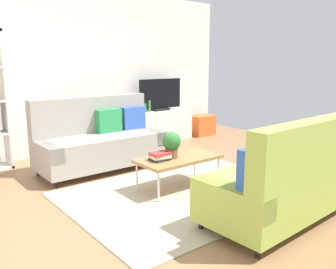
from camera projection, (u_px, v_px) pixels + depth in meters
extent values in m
plane|color=#936B47|center=(179.00, 190.00, 4.66)|extent=(7.68, 7.68, 0.00)
cube|color=white|center=(81.00, 71.00, 6.52)|extent=(6.40, 0.12, 2.90)
cube|color=tan|center=(186.00, 193.00, 4.54)|extent=(2.90, 2.20, 0.01)
cube|color=gray|center=(102.00, 149.00, 5.46)|extent=(1.90, 0.85, 0.44)
cube|color=gray|center=(91.00, 114.00, 5.60)|extent=(1.90, 0.21, 0.56)
cube|color=gray|center=(147.00, 135.00, 5.95)|extent=(0.20, 0.84, 0.22)
cube|color=gray|center=(46.00, 151.00, 4.92)|extent=(0.20, 0.84, 0.22)
cylinder|color=black|center=(161.00, 161.00, 5.78)|extent=(0.05, 0.05, 0.10)
cylinder|color=black|center=(56.00, 184.00, 4.72)|extent=(0.05, 0.05, 0.10)
cylinder|color=black|center=(137.00, 153.00, 6.30)|extent=(0.05, 0.05, 0.10)
cylinder|color=black|center=(38.00, 172.00, 5.24)|extent=(0.05, 0.05, 0.10)
cube|color=#3359B2|center=(133.00, 118.00, 5.89)|extent=(0.40, 0.14, 0.36)
cube|color=#288C4C|center=(109.00, 121.00, 5.62)|extent=(0.40, 0.14, 0.36)
cube|color=#A3BC4C|center=(282.00, 188.00, 3.81)|extent=(1.93, 0.91, 0.44)
cube|color=#A3BC4C|center=(314.00, 148.00, 3.46)|extent=(1.91, 0.27, 0.56)
cube|color=#A3BC4C|center=(230.00, 198.00, 3.24)|extent=(0.23, 0.85, 0.22)
cube|color=#A3BC4C|center=(322.00, 163.00, 4.32)|extent=(0.23, 0.85, 0.22)
cylinder|color=black|center=(201.00, 225.00, 3.56)|extent=(0.05, 0.05, 0.10)
cylinder|color=black|center=(295.00, 186.00, 4.67)|extent=(0.05, 0.05, 0.10)
cylinder|color=black|center=(258.00, 252.00, 3.05)|extent=(0.05, 0.05, 0.10)
cube|color=#3359B2|center=(257.00, 167.00, 3.19)|extent=(0.41, 0.16, 0.36)
cube|color=#288C4C|center=(285.00, 158.00, 3.48)|extent=(0.41, 0.16, 0.36)
cube|color=#9E7042|center=(179.00, 159.00, 4.64)|extent=(1.10, 0.56, 0.04)
cylinder|color=silver|center=(137.00, 177.00, 4.56)|extent=(0.02, 0.02, 0.38)
cylinder|color=silver|center=(195.00, 163.00, 5.17)|extent=(0.02, 0.02, 0.38)
cylinder|color=silver|center=(158.00, 187.00, 4.21)|extent=(0.02, 0.02, 0.38)
cylinder|color=silver|center=(218.00, 171.00, 4.81)|extent=(0.02, 0.02, 0.38)
cube|color=silver|center=(160.00, 126.00, 7.42)|extent=(1.40, 0.44, 0.64)
cube|color=black|center=(160.00, 109.00, 7.34)|extent=(0.36, 0.20, 0.04)
cube|color=black|center=(160.00, 94.00, 7.27)|extent=(1.00, 0.05, 0.60)
cube|color=white|center=(4.00, 100.00, 5.49)|extent=(0.04, 0.36, 2.10)
cube|color=orange|center=(202.00, 125.00, 8.03)|extent=(0.52, 0.40, 0.44)
cylinder|color=brown|center=(172.00, 153.00, 4.61)|extent=(0.16, 0.16, 0.12)
sphere|color=#2D7233|center=(172.00, 141.00, 4.58)|extent=(0.24, 0.24, 0.24)
cube|color=#262626|center=(160.00, 159.00, 4.50)|extent=(0.26, 0.20, 0.03)
cube|color=silver|center=(160.00, 156.00, 4.49)|extent=(0.26, 0.21, 0.04)
cube|color=red|center=(160.00, 154.00, 4.48)|extent=(0.24, 0.19, 0.03)
cylinder|color=#33B29E|center=(135.00, 108.00, 7.03)|extent=(0.13, 0.13, 0.19)
cylinder|color=#3F8C4C|center=(145.00, 108.00, 7.07)|extent=(0.05, 0.05, 0.17)
cylinder|color=#3F8C4C|center=(149.00, 106.00, 7.13)|extent=(0.05, 0.05, 0.23)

